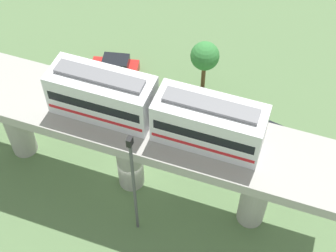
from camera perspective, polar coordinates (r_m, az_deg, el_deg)
ground_plane at (r=37.75m, az=-4.17°, el=-6.30°), size 120.00×120.00×0.00m
viaduct at (r=33.21m, az=-4.71°, el=-0.96°), size 5.20×28.00×7.44m
train at (r=30.12m, az=-1.60°, el=2.02°), size 2.64×13.55×3.24m
parked_car_red at (r=44.83m, az=-6.09°, el=6.76°), size 2.67×4.49×1.76m
parked_car_silver at (r=39.87m, az=12.21°, el=-1.63°), size 2.53×4.46×1.76m
tree_near_viaduct at (r=41.30m, az=4.26°, el=7.98°), size 2.42×2.42×4.99m
signal_post at (r=31.00m, az=-3.97°, el=-6.58°), size 0.44×0.28×10.04m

